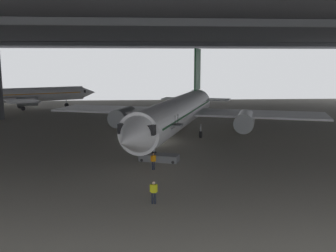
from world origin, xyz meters
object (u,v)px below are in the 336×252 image
(crew_worker_near_nose, at_px, (154,191))
(traffic_cone_orange, at_px, (153,185))
(airplane_main, at_px, (178,113))
(crew_worker_by_stairs, at_px, (153,160))
(baggage_tug, at_px, (240,124))
(airplane_distant, at_px, (28,95))
(boarding_stairs, at_px, (160,154))

(crew_worker_near_nose, relative_size, traffic_cone_orange, 2.73)
(airplane_main, relative_size, crew_worker_by_stairs, 23.89)
(airplane_main, height_order, traffic_cone_orange, airplane_main)
(baggage_tug, bearing_deg, traffic_cone_orange, -117.38)
(airplane_distant, bearing_deg, airplane_main, -51.12)
(crew_worker_by_stairs, relative_size, traffic_cone_orange, 2.62)
(airplane_main, height_order, baggage_tug, airplane_main)
(airplane_main, bearing_deg, traffic_cone_orange, -101.45)
(traffic_cone_orange, bearing_deg, airplane_main, 78.55)
(airplane_main, relative_size, crew_worker_near_nose, 22.91)
(boarding_stairs, height_order, crew_worker_by_stairs, boarding_stairs)
(crew_worker_by_stairs, height_order, airplane_distant, airplane_distant)
(boarding_stairs, xyz_separation_m, airplane_distant, (-25.71, 45.73, 2.34))
(crew_worker_near_nose, relative_size, airplane_distant, 0.06)
(boarding_stairs, relative_size, airplane_distant, 0.17)
(crew_worker_by_stairs, xyz_separation_m, traffic_cone_orange, (-0.19, -5.32, -0.60))
(crew_worker_by_stairs, bearing_deg, airplane_main, 74.96)
(crew_worker_near_nose, relative_size, baggage_tug, 0.65)
(boarding_stairs, height_order, crew_worker_near_nose, boarding_stairs)
(boarding_stairs, relative_size, baggage_tug, 1.90)
(crew_worker_near_nose, bearing_deg, crew_worker_by_stairs, 88.17)
(crew_worker_near_nose, bearing_deg, airplane_main, 80.02)
(boarding_stairs, distance_m, crew_worker_by_stairs, 3.21)
(baggage_tug, bearing_deg, airplane_distant, 145.57)
(crew_worker_by_stairs, bearing_deg, boarding_stairs, 76.48)
(boarding_stairs, bearing_deg, airplane_distant, 119.35)
(airplane_distant, relative_size, traffic_cone_orange, 45.80)
(boarding_stairs, relative_size, crew_worker_near_nose, 2.91)
(crew_worker_near_nose, bearing_deg, traffic_cone_orange, 88.54)
(traffic_cone_orange, bearing_deg, crew_worker_near_nose, -91.46)
(crew_worker_by_stairs, xyz_separation_m, airplane_distant, (-24.96, 48.85, 2.19))
(crew_worker_near_nose, xyz_separation_m, airplane_distant, (-24.68, 57.50, 2.14))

